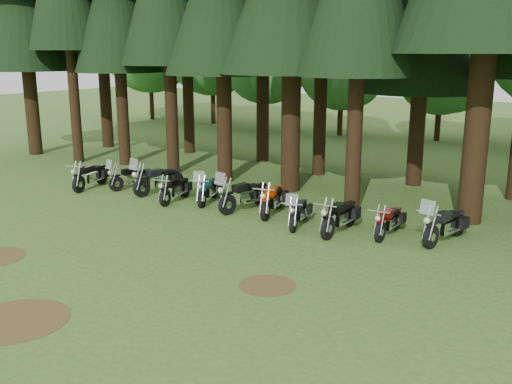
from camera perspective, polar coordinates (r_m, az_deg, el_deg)
ground at (r=16.46m, az=-13.33°, el=-6.32°), size 120.00×120.00×0.00m
decid_0 at (r=49.00m, az=-10.49°, el=13.99°), size 8.00×7.78×10.00m
decid_1 at (r=45.46m, az=-4.23°, el=14.12°), size 7.91×7.69×9.88m
decid_2 at (r=41.52m, az=1.25°, el=12.97°), size 6.72×6.53×8.40m
decid_3 at (r=39.16m, az=8.83°, el=12.12°), size 6.12×5.95×7.65m
decid_4 at (r=38.19m, az=18.40°, el=11.34°), size 5.93×5.76×7.41m
dirt_patch_1 at (r=14.14m, az=1.15°, el=-9.31°), size 1.40×1.40×0.01m
dirt_patch_2 at (r=13.43m, az=-22.81°, el=-11.76°), size 2.20×2.20×0.01m
motorcycle_0 at (r=24.83m, az=-16.22°, el=1.49°), size 0.76×2.35×0.97m
motorcycle_1 at (r=24.35m, az=-12.31°, el=1.38°), size 0.82×2.13×1.35m
motorcycle_2 at (r=23.32m, az=-9.71°, el=1.16°), size 0.70×2.53×1.59m
motorcycle_3 at (r=21.93m, az=-8.08°, el=0.20°), size 0.55×2.15×0.88m
motorcycle_4 at (r=21.64m, az=-4.79°, el=0.18°), size 1.02×2.22×1.43m
motorcycle_5 at (r=20.50m, az=-1.14°, el=-0.41°), size 0.83×2.49×1.57m
motorcycle_6 at (r=20.01m, az=1.66°, el=-0.83°), size 0.78×2.37×0.98m
motorcycle_7 at (r=18.69m, az=4.28°, el=-2.12°), size 0.81×2.08×1.32m
motorcycle_8 at (r=18.17m, az=8.37°, el=-2.52°), size 0.33×2.39×0.97m
motorcycle_9 at (r=18.16m, az=13.14°, el=-2.94°), size 0.29×2.10×0.86m
motorcycle_10 at (r=17.98m, az=18.37°, el=-3.24°), size 0.83×2.39×1.51m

